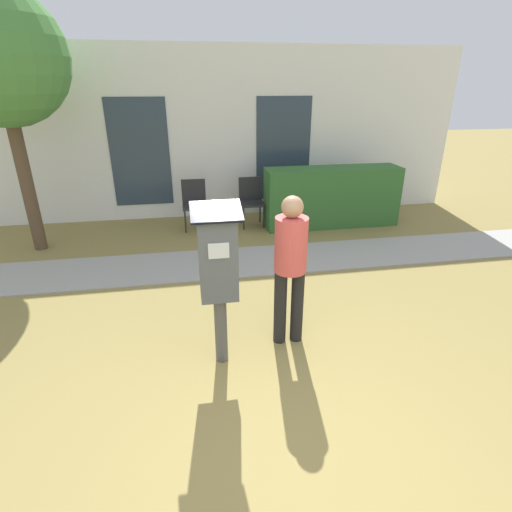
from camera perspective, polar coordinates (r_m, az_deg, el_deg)
The scene contains 9 objects.
ground_plane at distance 3.25m, azimuth 4.59°, elevation -27.76°, with size 40.00×40.00×0.00m, color olive.
sidewalk at distance 6.11m, azimuth -3.73°, elevation -0.91°, with size 12.00×1.10×0.02m.
building_facade at distance 8.20m, azimuth -6.23°, elevation 16.85°, with size 10.00×0.26×3.20m.
parking_meter at distance 3.59m, azimuth -5.40°, elevation -1.53°, with size 0.44×0.31×1.59m.
person_standing at distance 3.92m, azimuth 4.93°, elevation -0.66°, with size 0.32×0.32×1.58m.
outdoor_chair_left at distance 7.55m, azimuth -8.81°, elevation 7.87°, with size 0.44×0.44×0.90m.
outdoor_chair_middle at distance 7.65m, azimuth -0.69°, elevation 8.35°, with size 0.44×0.44×0.90m.
outdoor_chair_right at distance 7.66m, azimuth 7.65°, elevation 8.15°, with size 0.44×0.44×0.90m.
hedge_row at distance 7.75m, azimuth 10.77°, elevation 8.29°, with size 2.52×0.60×1.10m.
Camera 1 is at (-0.58, -1.95, 2.53)m, focal length 28.00 mm.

